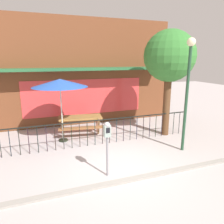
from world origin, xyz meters
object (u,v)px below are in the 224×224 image
(street_tree, at_px, (169,57))
(patio_umbrella, at_px, (60,83))
(street_lamp, at_px, (188,79))
(parking_meter_near, at_px, (107,135))
(picnic_table_left, at_px, (80,120))

(street_tree, bearing_deg, patio_umbrella, 170.36)
(patio_umbrella, height_order, street_tree, street_tree)
(patio_umbrella, height_order, street_lamp, street_lamp)
(patio_umbrella, bearing_deg, parking_meter_near, -74.83)
(patio_umbrella, distance_m, street_tree, 4.36)
(picnic_table_left, distance_m, patio_umbrella, 1.92)
(picnic_table_left, xyz_separation_m, parking_meter_near, (0.01, -3.58, 0.58))
(patio_umbrella, bearing_deg, street_lamp, -30.83)
(street_tree, height_order, street_lamp, street_tree)
(patio_umbrella, height_order, parking_meter_near, patio_umbrella)
(parking_meter_near, relative_size, street_lamp, 0.41)
(street_tree, distance_m, street_lamp, 1.78)
(parking_meter_near, xyz_separation_m, street_tree, (3.38, 2.32, 2.02))
(picnic_table_left, height_order, parking_meter_near, parking_meter_near)
(picnic_table_left, distance_m, street_tree, 4.45)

